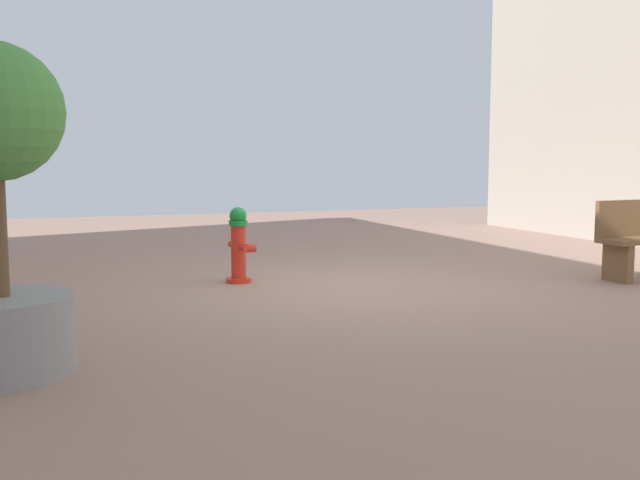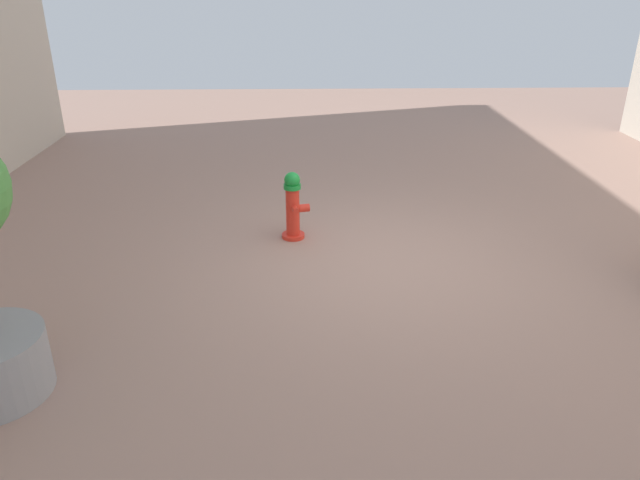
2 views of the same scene
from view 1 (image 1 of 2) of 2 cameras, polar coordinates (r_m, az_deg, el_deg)
The scene contains 2 objects.
ground_plane at distance 8.34m, azimuth 2.18°, elevation -3.69°, with size 23.40×23.40×0.00m, color #9E7A6B.
fire_hydrant at distance 8.69m, azimuth -6.28°, elevation -0.37°, with size 0.37×0.40×0.89m.
Camera 1 is at (3.19, 7.57, 1.44)m, focal length 41.52 mm.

